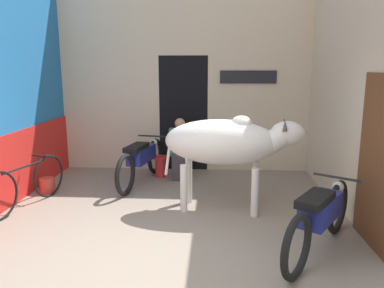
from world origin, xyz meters
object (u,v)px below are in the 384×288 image
object	(u,v)px
motorcycle_near	(320,215)
plastic_stool	(161,166)
motorcycle_far	(141,159)
bicycle	(26,185)
bucket	(47,185)
shopkeeper_seated	(180,148)
cow	(227,143)

from	to	relation	value
motorcycle_near	plastic_stool	xyz separation A→B (m)	(-2.31, 3.06, -0.25)
motorcycle_near	motorcycle_far	xyz separation A→B (m)	(-2.61, 2.61, 0.01)
motorcycle_near	bicycle	world-z (taller)	motorcycle_near
plastic_stool	bucket	bearing A→B (deg)	-149.31
shopkeeper_seated	bucket	bearing A→B (deg)	-156.54
motorcycle_near	plastic_stool	world-z (taller)	motorcycle_near
cow	plastic_stool	size ratio (longest dim) A/B	5.12
motorcycle_near	motorcycle_far	bearing A→B (deg)	134.95
motorcycle_near	plastic_stool	bearing A→B (deg)	126.98
cow	shopkeeper_seated	world-z (taller)	cow
shopkeeper_seated	plastic_stool	bearing A→B (deg)	163.25
cow	bucket	size ratio (longest dim) A/B	8.13
motorcycle_near	bucket	world-z (taller)	motorcycle_near
motorcycle_far	bucket	distance (m)	1.72
cow	motorcycle_near	xyz separation A→B (m)	(1.06, -1.34, -0.58)
motorcycle_far	bicycle	distance (m)	2.08
bicycle	bucket	world-z (taller)	bicycle
motorcycle_near	motorcycle_far	world-z (taller)	motorcycle_far
motorcycle_near	plastic_stool	distance (m)	3.84
bucket	cow	bearing A→B (deg)	-11.36
cow	motorcycle_near	size ratio (longest dim) A/B	1.17
bicycle	motorcycle_near	bearing A→B (deg)	-16.52
bicycle	motorcycle_far	bearing A→B (deg)	41.56
bicycle	bucket	xyz separation A→B (m)	(-0.01, 0.73, -0.24)
plastic_stool	bucket	xyz separation A→B (m)	(-1.86, -1.10, -0.09)
bicycle	plastic_stool	xyz separation A→B (m)	(1.85, 1.83, -0.15)
cow	shopkeeper_seated	bearing A→B (deg)	117.88
shopkeeper_seated	motorcycle_far	bearing A→B (deg)	-154.64
shopkeeper_seated	bucket	xyz separation A→B (m)	(-2.26, -0.98, -0.49)
motorcycle_near	bicycle	size ratio (longest dim) A/B	1.02
motorcycle_far	bucket	bearing A→B (deg)	-157.42
motorcycle_far	cow	bearing A→B (deg)	-39.37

